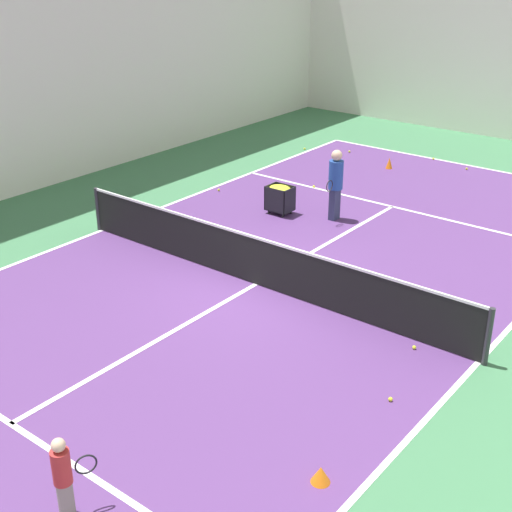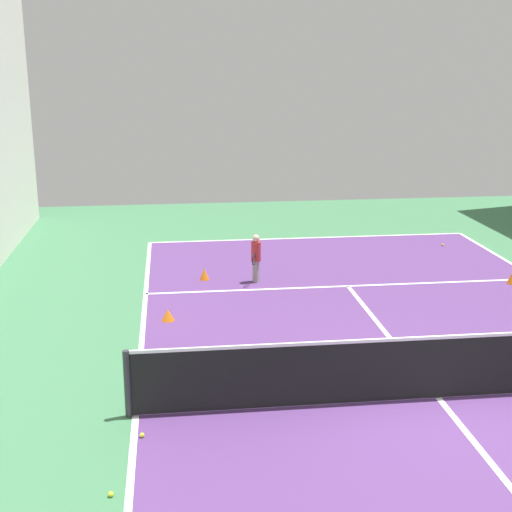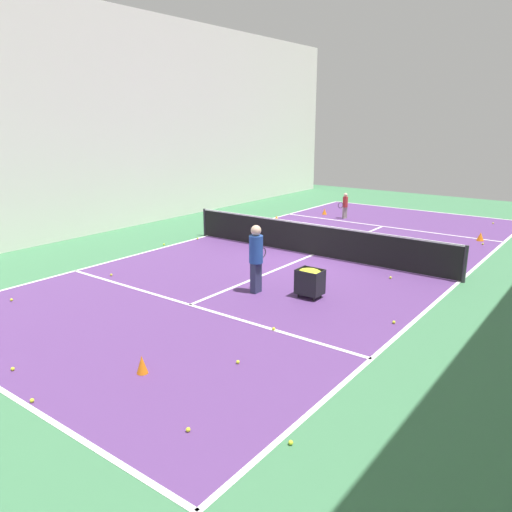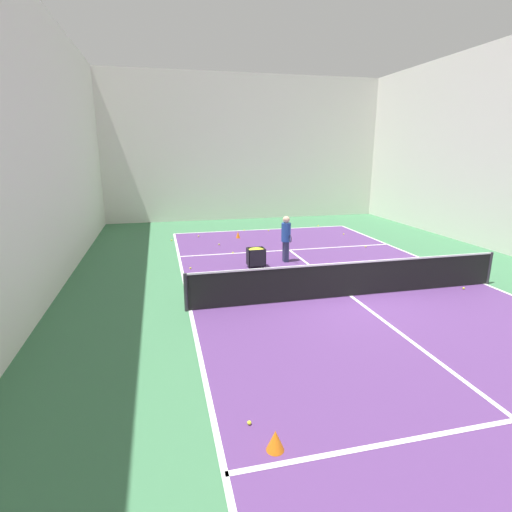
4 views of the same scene
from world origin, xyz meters
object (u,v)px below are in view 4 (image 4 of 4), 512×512
at_px(ball_cart, 256,254).
at_px(training_cone_0, 275,440).
at_px(coach_at_net, 286,236).
at_px(tennis_net, 352,279).

relative_size(ball_cart, training_cone_0, 2.34).
xyz_separation_m(coach_at_net, ball_cart, (-1.31, -0.51, -0.50)).
height_order(tennis_net, training_cone_0, tennis_net).
bearing_deg(coach_at_net, training_cone_0, -19.05).
xyz_separation_m(coach_at_net, training_cone_0, (-3.22, -9.62, -0.86)).
distance_m(tennis_net, training_cone_0, 6.80).
relative_size(tennis_net, coach_at_net, 5.46).
bearing_deg(training_cone_0, tennis_net, 54.46).
xyz_separation_m(tennis_net, ball_cart, (-2.03, 3.58, -0.02)).
bearing_deg(coach_at_net, tennis_net, 9.52).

